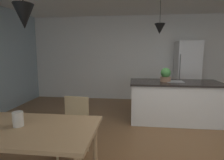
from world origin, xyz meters
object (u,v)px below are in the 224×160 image
Objects in this scene: dining_table at (12,133)px; chair_far_right at (74,125)px; kitchen_island at (174,101)px; refrigerator at (187,73)px; vase_on_dining_table at (18,119)px; potted_plant_on_island at (166,75)px.

chair_far_right is (0.41, 0.80, -0.21)m from dining_table.
kitchen_island is 1.06× the size of refrigerator.
vase_on_dining_table reaches higher than kitchen_island.
kitchen_island is 6.45× the size of potted_plant_on_island.
kitchen_island is at bearing 48.28° from vase_on_dining_table.
refrigerator is at bearing 59.80° from potted_plant_on_island.
potted_plant_on_island is at bearing 180.00° from kitchen_island.
potted_plant_on_island is (2.00, 2.42, 0.36)m from dining_table.
potted_plant_on_island is at bearing 50.41° from dining_table.
refrigerator is at bearing 51.73° from chair_far_right.
vase_on_dining_table is (0.07, 0.01, 0.15)m from dining_table.
dining_table is 0.17m from vase_on_dining_table.
potted_plant_on_island is at bearing 45.56° from chair_far_right.
vase_on_dining_table is at bearing -131.72° from kitchen_island.
dining_table is 0.97× the size of refrigerator.
vase_on_dining_table reaches higher than chair_far_right.
kitchen_island is at bearing -0.00° from potted_plant_on_island.
potted_plant_on_island is 3.09m from vase_on_dining_table.
refrigerator is at bearing 54.37° from vase_on_dining_table.
kitchen_island is (2.22, 2.42, -0.22)m from dining_table.
kitchen_island is at bearing 47.47° from dining_table.
dining_table is at bearing -132.53° from kitchen_island.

